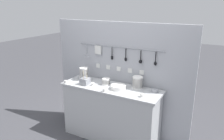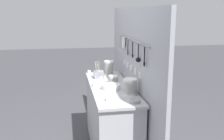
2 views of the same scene
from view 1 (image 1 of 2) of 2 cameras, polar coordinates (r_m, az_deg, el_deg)
name	(u,v)px [view 1 (image 1 of 2)]	position (r m, az deg, el deg)	size (l,w,h in m)	color
ground_plane	(111,137)	(3.80, -0.30, -17.10)	(20.00, 20.00, 0.00)	#424247
counter	(111,113)	(3.57, -0.31, -11.12)	(1.58, 0.51, 0.90)	#B7BABC
back_wall	(119,79)	(3.61, 1.91, -2.35)	(2.38, 0.11, 1.87)	#A8AAB2
bowl_stack_short_front	(138,82)	(3.33, 6.68, -3.20)	(0.15, 0.15, 0.18)	white
bowl_stack_nested_right	(106,81)	(3.46, -1.54, -3.00)	(0.12, 0.12, 0.10)	white
bowl_stack_wide_centre	(84,74)	(3.68, -7.36, -0.97)	(0.14, 0.14, 0.21)	white
plate_stack	(118,87)	(3.29, 1.64, -4.47)	(0.23, 0.23, 0.06)	white
steel_mixing_bowl	(155,91)	(3.26, 11.10, -5.31)	(0.11, 0.11, 0.03)	#93969E
cutlery_caddy	(85,81)	(3.49, -7.07, -2.91)	(0.13, 0.13, 0.25)	#93969E
cup_by_caddy	(142,95)	(3.05, 7.79, -6.57)	(0.05, 0.05, 0.05)	white
cup_centre	(93,84)	(3.44, -5.07, -3.68)	(0.05, 0.05, 0.05)	white
cup_edge_near	(66,82)	(3.60, -12.00, -3.03)	(0.05, 0.05, 0.05)	white
cup_beside_plates	(104,90)	(3.20, -2.04, -5.25)	(0.05, 0.05, 0.05)	white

